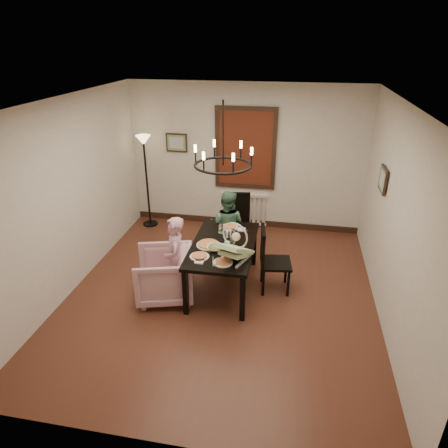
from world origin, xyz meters
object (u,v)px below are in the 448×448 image
(armchair, at_px, (164,275))
(floor_lamp, at_px, (147,183))
(chair_right, at_px, (276,260))
(elderly_woman, at_px, (175,266))
(chair_far, at_px, (237,224))
(seated_man, at_px, (227,232))
(drinking_glass, at_px, (233,243))
(dining_table, at_px, (223,249))
(baby_bouncer, at_px, (234,247))

(armchair, height_order, floor_lamp, floor_lamp)
(chair_right, bearing_deg, elderly_woman, 100.26)
(chair_far, xyz_separation_m, floor_lamp, (-1.92, 0.78, 0.37))
(armchair, height_order, seated_man, seated_man)
(seated_man, xyz_separation_m, drinking_glass, (0.25, -0.94, 0.30))
(drinking_glass, bearing_deg, chair_far, 96.11)
(dining_table, xyz_separation_m, floor_lamp, (-1.89, 1.95, 0.23))
(elderly_woman, bearing_deg, chair_right, 90.72)
(seated_man, relative_size, baby_bouncer, 1.87)
(dining_table, bearing_deg, seated_man, 95.59)
(floor_lamp, bearing_deg, dining_table, -45.78)
(chair_far, relative_size, baby_bouncer, 1.90)
(elderly_woman, distance_m, drinking_glass, 0.89)
(baby_bouncer, distance_m, floor_lamp, 3.18)
(drinking_glass, height_order, floor_lamp, floor_lamp)
(baby_bouncer, bearing_deg, armchair, -159.99)
(chair_far, bearing_deg, drinking_glass, -92.48)
(chair_right, bearing_deg, chair_far, 27.06)
(chair_right, bearing_deg, floor_lamp, 47.03)
(dining_table, height_order, armchair, dining_table)
(chair_far, bearing_deg, elderly_woman, -121.47)
(armchair, distance_m, floor_lamp, 2.65)
(dining_table, relative_size, armchair, 1.97)
(elderly_woman, bearing_deg, dining_table, 103.50)
(baby_bouncer, bearing_deg, elderly_woman, -161.71)
(elderly_woman, relative_size, drinking_glass, 7.43)
(chair_right, distance_m, elderly_woman, 1.49)
(baby_bouncer, relative_size, floor_lamp, 0.31)
(chair_right, height_order, drinking_glass, chair_right)
(chair_far, distance_m, drinking_glass, 1.30)
(chair_right, height_order, seated_man, seated_man)
(elderly_woman, bearing_deg, baby_bouncer, 69.87)
(elderly_woman, bearing_deg, chair_far, 139.40)
(dining_table, relative_size, drinking_glass, 11.30)
(dining_table, relative_size, elderly_woman, 1.52)
(armchair, relative_size, baby_bouncer, 1.48)
(chair_far, bearing_deg, armchair, -126.21)
(chair_right, height_order, elderly_woman, elderly_woman)
(seated_man, bearing_deg, baby_bouncer, 114.26)
(chair_far, relative_size, chair_right, 1.03)
(floor_lamp, bearing_deg, seated_man, -31.52)
(baby_bouncer, height_order, drinking_glass, baby_bouncer)
(armchair, relative_size, elderly_woman, 0.77)
(chair_right, bearing_deg, dining_table, 88.29)
(dining_table, xyz_separation_m, chair_right, (0.78, 0.09, -0.16))
(baby_bouncer, bearing_deg, drinking_glass, 123.67)
(dining_table, height_order, drinking_glass, drinking_glass)
(elderly_woman, distance_m, floor_lamp, 2.68)
(chair_far, xyz_separation_m, chair_right, (0.76, -1.07, -0.02))
(chair_far, distance_m, floor_lamp, 2.10)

